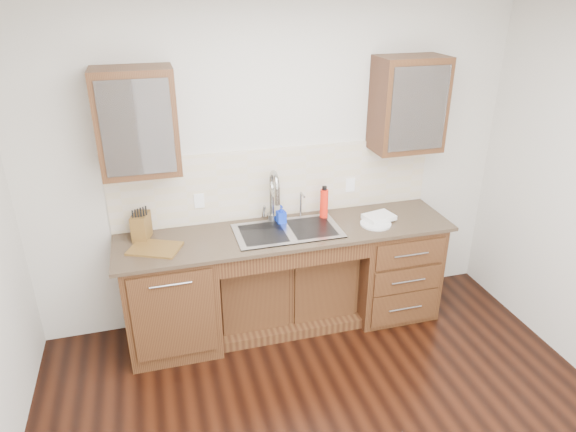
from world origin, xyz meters
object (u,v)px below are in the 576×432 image
object	(u,v)px
plate	(376,224)
cutting_board	(155,248)
soap_bottle	(281,214)
knife_block	(141,226)
water_bottle	(324,204)

from	to	relation	value
plate	cutting_board	bearing A→B (deg)	178.39
soap_bottle	cutting_board	xyz separation A→B (m)	(-1.02, -0.19, -0.07)
plate	knife_block	bearing A→B (deg)	171.88
water_bottle	plate	distance (m)	0.45
cutting_board	knife_block	bearing A→B (deg)	111.33
soap_bottle	plate	xyz separation A→B (m)	(0.74, -0.24, -0.07)
water_bottle	plate	xyz separation A→B (m)	(0.37, -0.24, -0.12)
plate	cutting_board	xyz separation A→B (m)	(-1.76, 0.05, 0.00)
water_bottle	knife_block	size ratio (longest dim) A/B	1.24
water_bottle	cutting_board	world-z (taller)	water_bottle
plate	cutting_board	size ratio (longest dim) A/B	0.70
knife_block	cutting_board	world-z (taller)	knife_block
plate	cutting_board	distance (m)	1.76
water_bottle	plate	bearing A→B (deg)	-33.21
water_bottle	cutting_board	bearing A→B (deg)	-172.18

